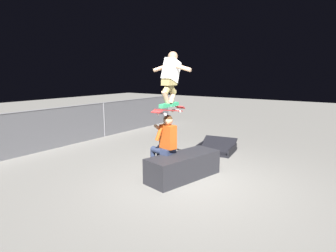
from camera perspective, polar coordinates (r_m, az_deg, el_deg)
The scene contains 7 objects.
ground_plane at distance 6.07m, azimuth 4.06°, elevation -10.87°, with size 40.00×40.00×0.00m, color gray.
ledge_box_main at distance 6.15m, azimuth 3.06°, elevation -8.00°, with size 1.69×0.62×0.52m, color #28282D.
person_sitting_on_ledge at distance 6.14m, azimuth -0.69°, elevation -3.17°, with size 0.59×0.78×1.36m.
skateboard at distance 5.91m, azimuth 0.23°, elevation 3.13°, with size 1.03×0.24×0.14m.
skater_airborne at distance 5.91m, azimuth 0.53°, elevation 9.81°, with size 0.62×0.89×1.12m.
kicker_ramp at distance 8.33m, azimuth 9.64°, elevation -4.56°, with size 1.16×1.12×0.45m.
fence_back at distance 9.08m, azimuth -21.88°, elevation -0.16°, with size 12.05×0.05×1.22m.
Camera 1 is at (-4.88, -2.87, 2.20)m, focal length 30.61 mm.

